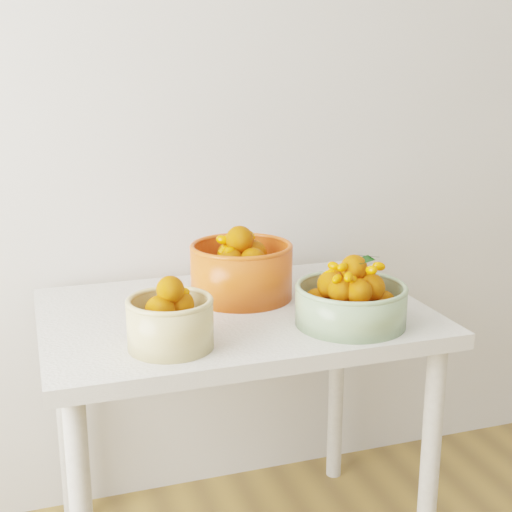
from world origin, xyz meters
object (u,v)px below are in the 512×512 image
at_px(bowl_cream, 170,320).
at_px(bowl_green, 351,300).
at_px(table, 234,343).
at_px(bowl_orange, 242,269).

bearing_deg(bowl_cream, bowl_green, 0.93).
distance_m(table, bowl_green, 0.35).
xyz_separation_m(bowl_cream, bowl_green, (0.45, 0.01, -0.00)).
bearing_deg(bowl_orange, bowl_cream, -131.48).
height_order(table, bowl_green, bowl_green).
bearing_deg(bowl_cream, bowl_orange, 48.52).
xyz_separation_m(table, bowl_cream, (-0.21, -0.20, 0.16)).
bearing_deg(bowl_green, table, 141.53).
bearing_deg(bowl_green, bowl_orange, 123.80).
bearing_deg(table, bowl_orange, 61.99).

